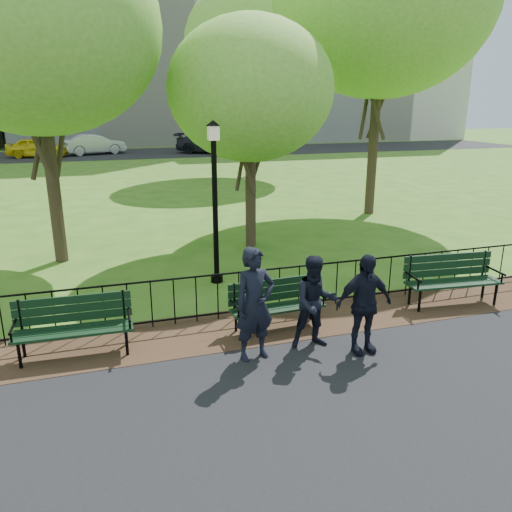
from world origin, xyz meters
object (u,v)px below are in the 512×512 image
object	(u,v)px
park_bench_right_a	(451,274)
lamppost	(215,198)
park_bench_main	(267,301)
tree_near_w	(34,26)
person_right	(364,304)
person_mid	(315,302)
tree_far_e	(252,43)
sedan_silver	(94,144)
sedan_dark	(211,143)
tree_near_e	(250,90)
person_left	(255,304)
park_bench_left_a	(73,320)
tree_mid_e	(383,0)
taxi	(37,147)

from	to	relation	value
park_bench_right_a	lamppost	world-z (taller)	lamppost
park_bench_main	tree_near_w	distance (m)	8.18
person_right	park_bench_main	bearing A→B (deg)	135.23
park_bench_main	person_mid	distance (m)	0.99
tree_far_e	sedan_silver	xyz separation A→B (m)	(-8.27, 14.91, -6.01)
tree_far_e	sedan_silver	world-z (taller)	tree_far_e
tree_far_e	sedan_dark	distance (m)	14.51
tree_near_e	park_bench_main	bearing A→B (deg)	-104.05
lamppost	person_left	xyz separation A→B (m)	(-0.23, -3.59, -1.01)
tree_near_e	park_bench_right_a	bearing A→B (deg)	-63.83
park_bench_left_a	tree_mid_e	xyz separation A→B (m)	(9.88, 8.07, 6.44)
park_bench_left_a	sedan_dark	distance (m)	33.36
tree_mid_e	person_mid	distance (m)	12.55
tree_mid_e	taxi	world-z (taller)	tree_mid_e
lamppost	sedan_dark	bearing A→B (deg)	77.68
person_mid	person_right	bearing A→B (deg)	-24.22
tree_near_e	person_mid	bearing A→B (deg)	-97.21
person_mid	sedan_dark	world-z (taller)	sedan_dark
park_bench_main	tree_near_w	world-z (taller)	tree_near_w
person_mid	tree_near_e	bearing A→B (deg)	89.84
tree_far_e	sedan_dark	world-z (taller)	tree_far_e
tree_near_e	tree_mid_e	xyz separation A→B (m)	(5.38, 2.88, 2.87)
tree_mid_e	sedan_silver	distance (m)	28.03
tree_near_w	lamppost	bearing A→B (deg)	-38.49
taxi	tree_far_e	bearing A→B (deg)	-128.22
person_mid	person_right	xyz separation A→B (m)	(0.65, -0.39, 0.04)
taxi	sedan_dark	world-z (taller)	sedan_dark
park_bench_main	lamppost	world-z (taller)	lamppost
park_bench_main	tree_mid_e	size ratio (longest dim) A/B	0.17
tree_near_w	taxi	bearing A→B (deg)	96.34
park_bench_right_a	person_mid	distance (m)	3.45
tree_far_e	person_left	world-z (taller)	tree_far_e
park_bench_right_a	tree_near_e	world-z (taller)	tree_near_e
lamppost	tree_far_e	xyz separation A→B (m)	(5.83, 16.22, 4.88)
lamppost	sedan_dark	xyz separation A→B (m)	(6.42, 29.42, -1.11)
tree_far_e	sedan_silver	distance (m)	18.07
park_bench_main	sedan_dark	bearing A→B (deg)	76.22
tree_near_w	person_mid	bearing A→B (deg)	-55.87
tree_near_e	tree_far_e	size ratio (longest dim) A/B	0.61
tree_far_e	person_right	xyz separation A→B (m)	(-4.37, -20.13, -5.97)
taxi	person_mid	bearing A→B (deg)	-157.65
lamppost	person_left	size ratio (longest dim) A/B	1.96
tree_near_w	sedan_dark	size ratio (longest dim) A/B	1.44
lamppost	tree_near_w	bearing A→B (deg)	141.51
park_bench_main	tree_near_w	xyz separation A→B (m)	(-3.66, 5.43, 4.91)
tree_mid_e	person_left	size ratio (longest dim) A/B	5.65
park_bench_main	sedan_silver	distance (m)	33.96
tree_near_e	lamppost	bearing A→B (deg)	-121.49
park_bench_main	tree_mid_e	world-z (taller)	tree_mid_e
park_bench_left_a	lamppost	distance (m)	4.13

